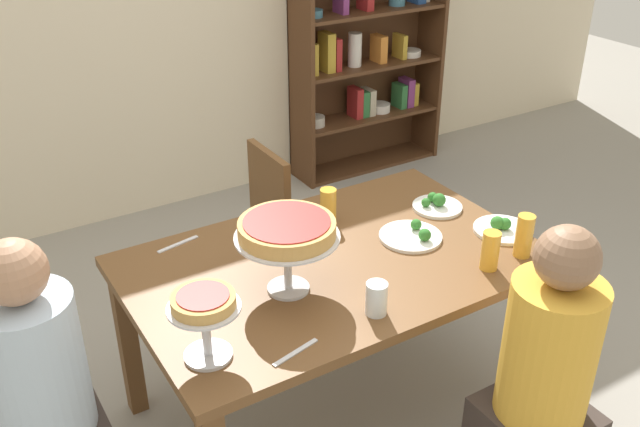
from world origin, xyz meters
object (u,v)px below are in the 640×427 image
object	(u,v)px
dining_table	(334,279)
bookshelf	(367,7)
cutlery_knife_near	(178,244)
salad_plate_far_diner	(437,204)
cutlery_fork_far	(295,352)
diner_near_right	(539,400)
chair_far_right	(290,219)
beer_glass_amber_short	(328,206)
beer_glass_amber_tall	(490,251)
diner_head_west	(49,417)
salad_plate_spare	(502,228)
personal_pizza_stand	(204,311)
salad_plate_near_diner	(412,235)
deep_dish_pizza_stand	(287,233)
water_glass_clear_near	(376,298)
beer_glass_amber_spare	(524,236)
cutlery_fork_near	(276,227)

from	to	relation	value
dining_table	bookshelf	world-z (taller)	bookshelf
cutlery_knife_near	salad_plate_far_diner	bearing A→B (deg)	153.07
bookshelf	cutlery_fork_far	world-z (taller)	bookshelf
diner_near_right	chair_far_right	world-z (taller)	diner_near_right
beer_glass_amber_short	cutlery_fork_far	xyz separation A→B (m)	(-0.53, -0.66, -0.07)
chair_far_right	beer_glass_amber_tall	size ratio (longest dim) A/B	5.80
bookshelf	diner_head_west	xyz separation A→B (m)	(-2.63, -2.00, -0.64)
dining_table	bookshelf	xyz separation A→B (m)	(1.54, 2.01, 0.48)
salad_plate_spare	personal_pizza_stand	bearing A→B (deg)	-175.83
beer_glass_amber_short	cutlery_fork_far	size ratio (longest dim) A/B	0.83
diner_near_right	salad_plate_near_diner	world-z (taller)	diner_near_right
deep_dish_pizza_stand	personal_pizza_stand	distance (m)	0.43
water_glass_clear_near	cutlery_fork_far	distance (m)	0.34
beer_glass_amber_spare	cutlery_fork_near	xyz separation A→B (m)	(-0.69, 0.68, -0.08)
cutlery_fork_far	personal_pizza_stand	bearing A→B (deg)	138.67
diner_near_right	salad_plate_far_diner	distance (m)	0.96
beer_glass_amber_tall	deep_dish_pizza_stand	bearing A→B (deg)	159.24
bookshelf	diner_near_right	xyz separation A→B (m)	(-1.21, -2.78, -0.64)
salad_plate_near_diner	beer_glass_amber_short	bearing A→B (deg)	126.74
cutlery_knife_near	deep_dish_pizza_stand	bearing A→B (deg)	102.26
beer_glass_amber_tall	cutlery_fork_far	size ratio (longest dim) A/B	0.83
beer_glass_amber_short	water_glass_clear_near	xyz separation A→B (m)	(-0.20, -0.62, -0.02)
bookshelf	salad_plate_far_diner	size ratio (longest dim) A/B	10.43
diner_near_right	deep_dish_pizza_stand	xyz separation A→B (m)	(-0.57, 0.68, 0.48)
dining_table	salad_plate_far_diner	size ratio (longest dim) A/B	7.21
beer_glass_amber_tall	cutlery_fork_near	world-z (taller)	beer_glass_amber_tall
beer_glass_amber_spare	personal_pizza_stand	bearing A→B (deg)	176.55
beer_glass_amber_spare	cutlery_fork_near	world-z (taller)	beer_glass_amber_spare
personal_pizza_stand	salad_plate_far_diner	bearing A→B (deg)	17.67
beer_glass_amber_tall	beer_glass_amber_spare	bearing A→B (deg)	0.41
bookshelf	diner_head_west	bearing A→B (deg)	-142.65
personal_pizza_stand	salad_plate_near_diner	world-z (taller)	personal_pizza_stand
diner_near_right	cutlery_fork_near	distance (m)	1.19
dining_table	deep_dish_pizza_stand	xyz separation A→B (m)	(-0.24, -0.08, 0.32)
salad_plate_spare	cutlery_fork_near	distance (m)	0.91
salad_plate_far_diner	cutlery_fork_near	world-z (taller)	salad_plate_far_diner
deep_dish_pizza_stand	cutlery_fork_near	size ratio (longest dim) A/B	2.01
water_glass_clear_near	beer_glass_amber_short	bearing A→B (deg)	72.26
diner_near_right	water_glass_clear_near	size ratio (longest dim) A/B	9.86
diner_near_right	water_glass_clear_near	xyz separation A→B (m)	(-0.39, 0.41, 0.31)
water_glass_clear_near	cutlery_knife_near	xyz separation A→B (m)	(-0.40, 0.77, -0.06)
deep_dish_pizza_stand	beer_glass_amber_tall	xyz separation A→B (m)	(0.70, -0.26, -0.16)
diner_head_west	chair_far_right	size ratio (longest dim) A/B	1.32
personal_pizza_stand	water_glass_clear_near	size ratio (longest dim) A/B	1.96
deep_dish_pizza_stand	salad_plate_spare	bearing A→B (deg)	-5.58
chair_far_right	deep_dish_pizza_stand	size ratio (longest dim) A/B	2.40
bookshelf	cutlery_knife_near	distance (m)	2.59
chair_far_right	cutlery_fork_far	bearing A→B (deg)	-28.51
bookshelf	dining_table	bearing A→B (deg)	-127.40
chair_far_right	personal_pizza_stand	xyz separation A→B (m)	(-0.87, -1.04, 0.43)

